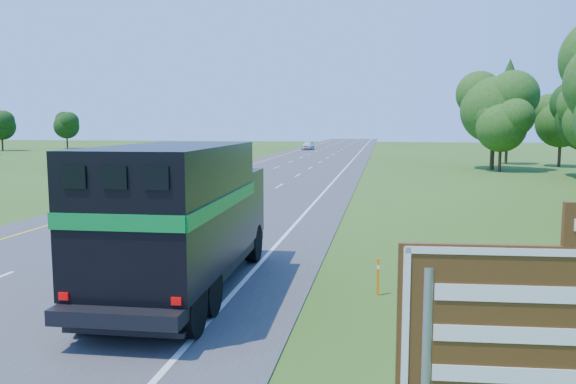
# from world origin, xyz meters

# --- Properties ---
(road) EXTENTS (15.00, 260.00, 0.04)m
(road) POSITION_xyz_m (0.00, 50.00, 0.02)
(road) COLOR #38383A
(road) RESTS_ON ground
(lane_markings) EXTENTS (11.15, 260.00, 0.01)m
(lane_markings) POSITION_xyz_m (0.00, 50.00, 0.04)
(lane_markings) COLOR yellow
(lane_markings) RESTS_ON road
(horse_truck) EXTENTS (3.13, 9.17, 4.02)m
(horse_truck) POSITION_xyz_m (4.16, 11.37, 2.19)
(horse_truck) COLOR black
(horse_truck) RESTS_ON road
(white_suv) EXTENTS (3.74, 7.33, 1.98)m
(white_suv) POSITION_xyz_m (-3.63, 35.67, 1.03)
(white_suv) COLOR silver
(white_suv) RESTS_ON road
(far_car) EXTENTS (2.11, 4.62, 1.54)m
(far_car) POSITION_xyz_m (-4.17, 98.70, 0.81)
(far_car) COLOR silver
(far_car) RESTS_ON road
(exit_sign) EXTENTS (2.30, 0.24, 3.90)m
(exit_sign) POSITION_xyz_m (10.79, 2.40, 2.53)
(exit_sign) COLOR gray
(exit_sign) RESTS_ON ground
(delineator) EXTENTS (0.08, 0.05, 1.01)m
(delineator) POSITION_xyz_m (9.36, 12.09, 0.54)
(delineator) COLOR orange
(delineator) RESTS_ON ground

